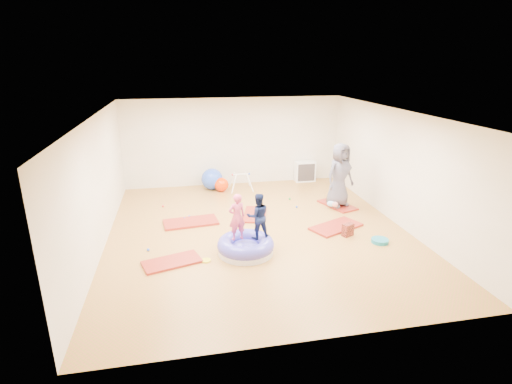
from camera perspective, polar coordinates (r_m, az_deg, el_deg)
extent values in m
cube|color=#BA6B39|center=(9.63, 0.35, -5.64)|extent=(7.00, 8.00, 0.01)
cube|color=beige|center=(8.87, 0.38, 11.11)|extent=(7.00, 8.00, 0.01)
cube|color=beige|center=(12.99, -3.19, 7.17)|extent=(7.00, 0.01, 2.80)
cube|color=beige|center=(5.55, 8.75, -8.89)|extent=(7.00, 0.01, 2.80)
cube|color=beige|center=(9.15, -21.66, 1.05)|extent=(0.01, 8.00, 2.80)
cube|color=beige|center=(10.41, 19.63, 3.28)|extent=(0.01, 8.00, 2.80)
cube|color=#9F2E1F|center=(8.39, -11.93, -9.74)|extent=(1.26, 0.88, 0.05)
cube|color=#9F2E1F|center=(10.22, -9.31, -4.26)|extent=(1.40, 0.82, 0.06)
cube|color=#9F2E1F|center=(10.59, -0.13, -3.21)|extent=(0.85, 1.25, 0.05)
cube|color=#9F2E1F|center=(10.02, 11.34, -4.89)|extent=(1.44, 1.12, 0.05)
cube|color=#9F2E1F|center=(11.50, 11.54, -1.82)|extent=(0.90, 1.25, 0.05)
cylinder|color=silver|center=(8.60, -1.48, -8.27)|extent=(1.18, 1.18, 0.13)
torus|color=#4844BE|center=(8.54, -1.48, -7.53)|extent=(1.22, 1.22, 0.32)
ellipsoid|color=#4844BE|center=(8.58, -1.48, -7.99)|extent=(0.65, 0.65, 0.29)
imported|color=#DB4770|center=(8.31, -2.74, -3.27)|extent=(0.42, 0.33, 1.02)
imported|color=#101A45|center=(8.36, 0.28, -3.16)|extent=(0.50, 0.40, 1.00)
imported|color=#504D5C|center=(11.15, 11.87, 2.40)|extent=(1.00, 0.83, 1.76)
ellipsoid|color=#98CCEF|center=(11.23, 10.93, -1.62)|extent=(0.34, 0.22, 0.20)
sphere|color=#E78D7B|center=(11.08, 11.24, -1.77)|extent=(0.16, 0.16, 0.16)
sphere|color=red|center=(11.45, -13.14, -1.97)|extent=(0.06, 0.06, 0.06)
sphere|color=green|center=(11.77, 4.83, -0.98)|extent=(0.06, 0.06, 0.06)
sphere|color=red|center=(8.50, -4.49, -8.93)|extent=(0.06, 0.06, 0.06)
sphere|color=blue|center=(11.15, 5.83, -2.13)|extent=(0.06, 0.06, 0.06)
sphere|color=blue|center=(10.45, -10.17, -3.77)|extent=(0.06, 0.06, 0.06)
sphere|color=blue|center=(10.57, -9.51, -3.49)|extent=(0.06, 0.06, 0.06)
sphere|color=blue|center=(8.99, -15.15, -7.96)|extent=(0.06, 0.06, 0.06)
sphere|color=blue|center=(12.68, -6.30, 1.85)|extent=(0.67, 0.67, 0.67)
sphere|color=#FF3400|center=(12.48, -4.96, 1.07)|extent=(0.44, 0.44, 0.44)
cylinder|color=white|center=(12.24, -3.17, 1.11)|extent=(0.20, 0.21, 0.55)
cylinder|color=white|center=(12.69, -3.47, 1.73)|extent=(0.20, 0.21, 0.55)
cylinder|color=white|center=(12.32, -0.83, 1.25)|extent=(0.20, 0.21, 0.55)
cylinder|color=white|center=(12.76, -1.21, 1.86)|extent=(0.20, 0.21, 0.55)
cylinder|color=white|center=(12.43, -2.18, 2.55)|extent=(0.53, 0.03, 0.03)
sphere|color=red|center=(12.40, -3.39, 2.48)|extent=(0.06, 0.06, 0.06)
sphere|color=blue|center=(12.47, -0.98, 2.61)|extent=(0.06, 0.06, 0.06)
cube|color=white|center=(13.57, 6.99, 2.95)|extent=(0.68, 0.33, 0.68)
cube|color=#3D3636|center=(13.43, 7.20, 2.77)|extent=(0.58, 0.02, 0.58)
cube|color=white|center=(13.53, 7.06, 2.89)|extent=(0.02, 0.23, 0.60)
cube|color=white|center=(13.53, 7.06, 2.89)|extent=(0.60, 0.23, 0.02)
cylinder|color=teal|center=(9.48, 17.28, -6.67)|extent=(0.39, 0.39, 0.09)
cube|color=#C4402C|center=(9.59, 12.99, -5.30)|extent=(0.30, 0.25, 0.30)
cylinder|color=yellow|center=(8.35, -7.15, -9.68)|extent=(0.20, 0.20, 0.03)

